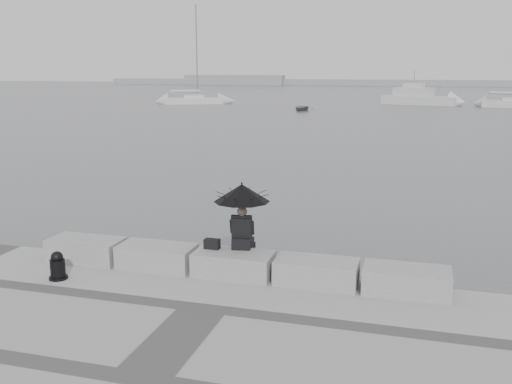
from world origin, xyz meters
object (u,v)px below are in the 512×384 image
(seated_person, at_px, (242,201))
(dinghy, at_px, (302,108))
(sailboat_left, at_px, (194,100))
(motor_cruiser, at_px, (420,98))
(mooring_bollard, at_px, (58,268))

(seated_person, distance_m, dinghy, 54.03)
(seated_person, relative_size, sailboat_left, 0.11)
(motor_cruiser, xyz_separation_m, dinghy, (-12.83, -14.90, -0.61))
(seated_person, height_order, dinghy, seated_person)
(sailboat_left, distance_m, dinghy, 18.42)
(motor_cruiser, bearing_deg, sailboat_left, -147.12)
(mooring_bollard, distance_m, sailboat_left, 66.84)
(mooring_bollard, bearing_deg, motor_cruiser, 84.51)
(seated_person, bearing_deg, sailboat_left, 103.08)
(sailboat_left, bearing_deg, dinghy, -50.25)
(mooring_bollard, xyz_separation_m, motor_cruiser, (6.69, 69.52, 0.15))
(seated_person, distance_m, mooring_bollard, 3.91)
(seated_person, relative_size, dinghy, 0.42)
(seated_person, relative_size, motor_cruiser, 0.14)
(mooring_bollard, distance_m, motor_cruiser, 69.84)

